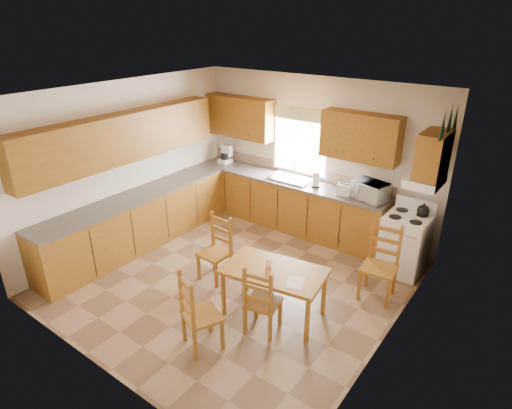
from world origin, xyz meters
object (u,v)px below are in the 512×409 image
Objects in this scene: microwave at (370,191)px; chair_far_right at (380,264)px; stove at (404,244)px; chair_near_left at (263,298)px; chair_far_left at (214,250)px; chair_near_right at (202,311)px; dining_table at (274,292)px.

chair_far_right is (0.66, -1.11, -0.54)m from microwave.
stove is at bearing 80.57° from chair_far_right.
chair_near_left is 1.33m from chair_far_left.
chair_near_right reaches higher than chair_far_left.
chair_near_right is 0.94× the size of chair_far_right.
chair_near_left reaches higher than dining_table.
chair_near_right reaches higher than chair_near_left.
microwave is at bearing -76.35° from chair_near_right.
microwave reaches higher than dining_table.
microwave reaches higher than chair_near_right.
microwave is 0.53× the size of chair_near_left.
chair_far_left is at bearing -29.97° from chair_near_right.
stove is 1.80× the size of microwave.
chair_near_left reaches higher than stove.
chair_far_left is (-1.17, 0.17, 0.15)m from dining_table.
chair_near_right reaches higher than stove.
chair_near_right is at bearing -87.53° from microwave.
microwave is at bearing 162.90° from stove.
microwave is 0.47× the size of chair_far_right.
microwave reaches higher than chair_far_left.
stove is at bearing 55.08° from dining_table.
chair_near_left is 0.76m from chair_near_right.
stove is 0.92× the size of chair_far_left.
chair_near_left is at bearing -126.93° from chair_far_right.
microwave is at bearing 57.26° from chair_far_left.
chair_far_left is at bearing -111.25° from microwave.
chair_near_right reaches higher than dining_table.
microwave is 0.39× the size of dining_table.
chair_far_right is at bearing -92.07° from stove.
chair_near_right is 1.02× the size of chair_far_left.
chair_near_right is at bearing -112.87° from stove.
microwave is at bearing 114.37° from chair_far_right.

